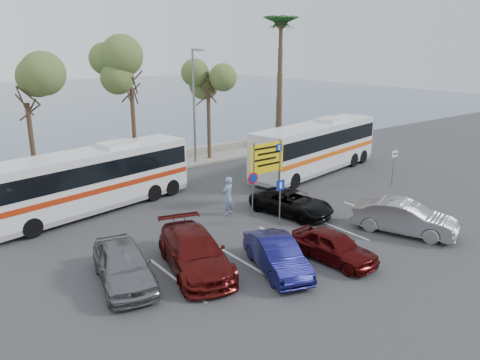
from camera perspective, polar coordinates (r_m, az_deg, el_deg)
ground at (r=22.55m, az=6.55°, el=-5.86°), size 120.00×120.00×0.00m
kerb_strip at (r=33.50m, az=-10.17°, el=1.50°), size 44.00×2.40×0.15m
seawall at (r=35.19m, az=-11.69°, el=2.50°), size 48.00×0.80×0.60m
sea at (r=76.84m, az=-26.34°, el=8.25°), size 140.00×140.00×0.00m
tree_left at (r=29.81m, az=-24.73°, el=10.08°), size 3.20×3.20×7.20m
tree_mid at (r=31.85m, az=-13.22°, el=12.59°), size 3.20×3.20×8.00m
tree_right at (r=34.78m, az=-3.93°, el=12.43°), size 3.20×3.20×7.40m
palm_tree at (r=39.02m, az=5.02°, el=18.25°), size 4.80×4.80×11.20m
street_lamp_right at (r=33.71m, az=-5.58°, el=9.60°), size 0.45×1.15×8.01m
direction_sign at (r=24.69m, az=3.31°, el=2.11°), size 2.20×0.12×3.60m
sign_no_stop at (r=23.33m, az=1.57°, el=-0.89°), size 0.60×0.08×2.35m
sign_parking at (r=22.46m, az=4.91°, el=-1.92°), size 0.50×0.07×2.25m
sign_taxi at (r=30.26m, az=18.23°, el=1.98°), size 0.50×0.07×2.20m
lane_markings at (r=21.15m, az=6.18°, el=-7.37°), size 12.02×4.20×0.01m
coach_bus_left at (r=25.39m, az=-17.53°, el=-0.20°), size 11.23×4.49×3.42m
coach_bus_right at (r=32.03m, az=9.25°, el=3.77°), size 11.67×4.51×3.56m
car_silver_a at (r=17.74m, az=-14.04°, el=-9.95°), size 2.71×4.73×1.52m
car_blue at (r=18.20m, az=4.52°, el=-9.11°), size 2.60×4.25×1.32m
car_maroon at (r=18.28m, az=-5.52°, el=-8.74°), size 3.40×5.50×1.49m
car_red at (r=19.32m, az=11.35°, el=-7.92°), size 1.77×3.83×1.27m
suv_black at (r=24.16m, az=6.31°, el=-2.77°), size 2.89×4.76×1.23m
car_silver_b at (r=22.88m, az=19.42°, el=-4.36°), size 3.18×4.85×1.51m
pedestrian_near at (r=23.81m, az=-1.49°, el=-1.97°), size 0.84×0.68×2.02m
pedestrian_far at (r=30.41m, az=5.76°, el=1.68°), size 0.83×0.96×1.69m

